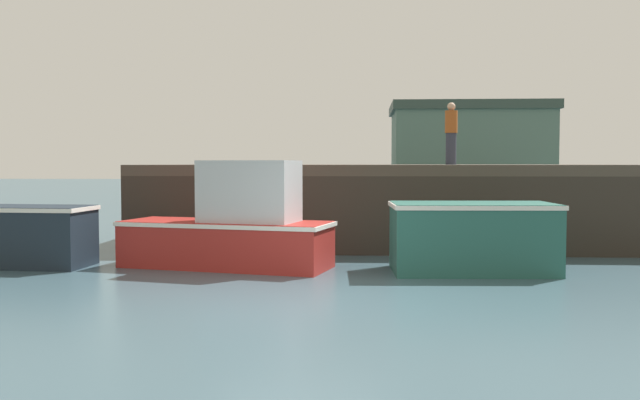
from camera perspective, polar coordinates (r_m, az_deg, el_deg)
name	(u,v)px	position (r m, az deg, el deg)	size (l,w,h in m)	color
ground	(300,302)	(10.77, -1.59, -8.22)	(120.00, 160.00, 0.10)	#38515B
pier	(398,178)	(18.49, 6.34, 1.76)	(12.76, 7.17, 2.01)	#473D33
fishing_boat_near_right	(233,228)	(13.90, -7.08, -2.26)	(4.37, 2.35, 2.10)	maroon
fishing_boat_mid	(472,236)	(13.54, 12.20, -2.83)	(3.11, 1.77, 1.30)	#23564C
dockworker	(451,133)	(19.59, 10.54, 5.30)	(0.34, 0.34, 1.68)	#2D3342
warehouse	(468,151)	(41.64, 11.88, 3.87)	(8.92, 6.69, 5.44)	#4C6656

